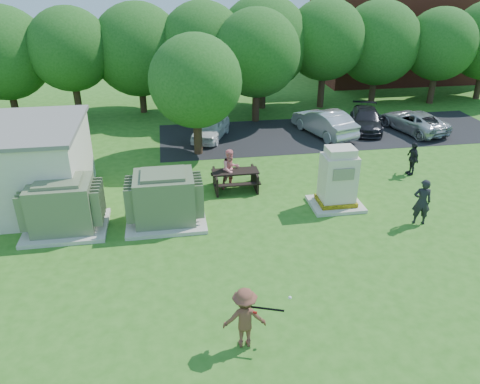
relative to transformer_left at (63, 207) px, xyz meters
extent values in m
plane|color=#2D6619|center=(6.50, -4.50, -0.97)|extent=(120.00, 120.00, 0.00)
cube|color=maroon|center=(24.50, 22.50, 3.03)|extent=(15.00, 8.00, 8.00)
cube|color=#232326|center=(13.50, 9.00, -0.96)|extent=(20.00, 6.00, 0.01)
cube|color=beige|center=(0.00, 0.00, -0.89)|extent=(3.00, 2.40, 0.15)
cube|color=#637150|center=(0.00, 0.00, 0.08)|extent=(2.20, 1.80, 1.80)
cube|color=#637150|center=(0.00, 0.00, 1.04)|extent=(1.60, 1.30, 0.12)
cube|color=#637150|center=(-1.27, 0.00, 0.11)|extent=(0.32, 1.50, 1.35)
cube|color=#637150|center=(1.27, 0.00, 0.11)|extent=(0.32, 1.50, 1.35)
cube|color=beige|center=(3.70, 0.00, -0.89)|extent=(3.00, 2.40, 0.15)
cube|color=#5C6A4A|center=(3.70, 0.00, 0.08)|extent=(2.20, 1.80, 1.80)
cube|color=#5C6A4A|center=(3.70, 0.00, 1.04)|extent=(1.60, 1.30, 0.12)
cube|color=#5C6A4A|center=(2.43, 0.00, 0.11)|extent=(0.32, 1.50, 1.35)
cube|color=#5C6A4A|center=(4.97, 0.00, 0.11)|extent=(0.32, 1.50, 1.35)
cube|color=beige|center=(10.59, 0.23, -0.90)|extent=(2.09, 1.71, 0.14)
cube|color=yellow|center=(10.59, 0.23, -0.74)|extent=(1.47, 1.19, 0.17)
cube|color=beige|center=(10.59, 0.23, 0.29)|extent=(1.33, 1.05, 1.90)
cube|color=beige|center=(10.59, 0.23, 1.41)|extent=(1.09, 0.86, 0.33)
cube|color=gray|center=(10.59, -0.32, 0.67)|extent=(0.86, 0.04, 0.48)
cube|color=black|center=(6.77, 2.46, -0.14)|extent=(2.02, 0.78, 0.07)
cube|color=black|center=(6.77, 3.08, -0.48)|extent=(2.02, 0.28, 0.06)
cube|color=black|center=(6.77, 1.84, -0.48)|extent=(2.02, 0.28, 0.06)
cube|color=black|center=(5.89, 2.46, -0.56)|extent=(0.09, 1.51, 0.83)
cube|color=black|center=(7.64, 2.46, -0.56)|extent=(0.09, 1.51, 0.83)
imported|color=brown|center=(5.60, -6.83, -0.10)|extent=(1.16, 0.71, 1.74)
imported|color=black|center=(13.25, -1.65, -0.05)|extent=(0.77, 0.61, 1.84)
imported|color=#EE7E80|center=(6.58, 2.61, -0.07)|extent=(1.07, 0.96, 1.79)
imported|color=black|center=(15.17, 2.73, -0.18)|extent=(0.39, 0.93, 1.58)
imported|color=white|center=(6.40, 9.23, -0.34)|extent=(2.79, 3.96, 1.25)
imported|color=#BBBAC0|center=(12.89, 8.80, -0.23)|extent=(2.90, 4.78, 1.49)
imported|color=black|center=(15.66, 9.31, -0.36)|extent=(2.96, 4.53, 1.22)
imported|color=#AFAEB3|center=(18.30, 8.57, -0.36)|extent=(3.09, 4.77, 1.22)
cylinder|color=black|center=(6.18, -6.89, 0.17)|extent=(0.82, 0.34, 0.06)
cylinder|color=maroon|center=(5.78, -6.96, 0.17)|extent=(0.23, 0.13, 0.06)
sphere|color=white|center=(6.81, -6.69, 0.28)|extent=(0.09, 0.09, 0.09)
cylinder|color=#47301E|center=(-5.50, 14.90, 0.23)|extent=(0.44, 0.44, 2.40)
sphere|color=#235B1C|center=(-5.50, 14.90, 3.11)|extent=(5.60, 5.60, 5.60)
cylinder|color=#47301E|center=(-1.50, 14.30, 0.43)|extent=(0.44, 0.44, 2.80)
sphere|color=#235B1C|center=(-1.50, 14.30, 3.33)|extent=(5.00, 5.00, 5.00)
cylinder|color=#47301E|center=(2.50, 15.10, 0.18)|extent=(0.44, 0.44, 2.30)
sphere|color=#235B1C|center=(2.50, 15.10, 3.07)|extent=(5.80, 5.80, 5.80)
cylinder|color=#47301E|center=(6.50, 14.20, 0.38)|extent=(0.44, 0.44, 2.70)
sphere|color=#235B1C|center=(6.50, 14.20, 3.35)|extent=(5.40, 5.40, 5.40)
cylinder|color=#47301E|center=(10.50, 14.80, 0.28)|extent=(0.44, 0.44, 2.50)
sphere|color=#235B1C|center=(10.50, 14.80, 3.33)|extent=(6.00, 6.00, 6.00)
cylinder|color=#47301E|center=(14.50, 14.40, 0.48)|extent=(0.44, 0.44, 2.90)
sphere|color=#235B1C|center=(14.50, 14.40, 3.49)|extent=(5.20, 5.20, 5.20)
cylinder|color=#47301E|center=(18.50, 15.00, 0.23)|extent=(0.44, 0.44, 2.40)
sphere|color=#235B1C|center=(18.50, 15.00, 3.11)|extent=(5.60, 5.60, 5.60)
cylinder|color=#47301E|center=(22.50, 14.10, 0.33)|extent=(0.44, 0.44, 2.60)
sphere|color=#235B1C|center=(22.50, 14.10, 3.07)|extent=(4.80, 4.80, 4.80)
cylinder|color=#47301E|center=(26.50, 14.70, 0.28)|extent=(0.44, 0.44, 2.50)
cylinder|color=#47301E|center=(5.50, 7.00, 0.23)|extent=(0.44, 0.44, 2.40)
sphere|color=#235B1C|center=(5.50, 7.00, 2.81)|extent=(4.60, 4.60, 4.60)
cylinder|color=#47301E|center=(9.50, 12.00, 0.33)|extent=(0.44, 0.44, 2.60)
sphere|color=#235B1C|center=(9.50, 12.00, 3.19)|extent=(5.20, 5.20, 5.20)
camera|label=1|loc=(4.02, -15.95, 8.05)|focal=35.00mm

